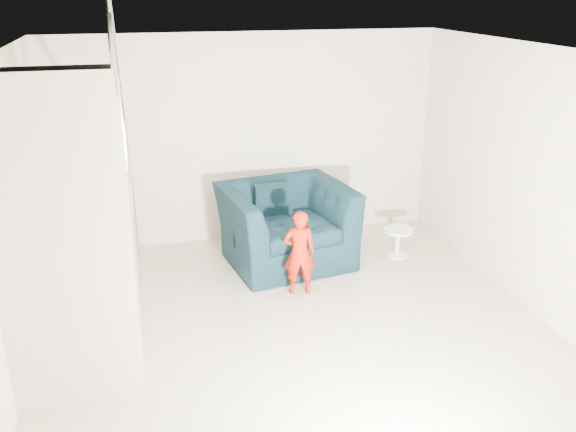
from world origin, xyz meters
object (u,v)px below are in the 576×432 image
object	(u,v)px
toddler	(299,253)
staircase	(78,251)
armchair	(286,225)
side_table	(398,238)

from	to	relation	value
toddler	staircase	bearing A→B (deg)	19.10
armchair	toddler	world-z (taller)	toddler
toddler	staircase	xyz separation A→B (m)	(-2.23, -0.45, 0.46)
armchair	toddler	xyz separation A→B (m)	(-0.06, -0.85, 0.01)
toddler	armchair	bearing A→B (deg)	-86.42
side_table	staircase	world-z (taller)	staircase
toddler	side_table	bearing A→B (deg)	-148.46
side_table	staircase	xyz separation A→B (m)	(-3.69, -1.09, 0.70)
toddler	side_table	distance (m)	1.61
armchair	staircase	distance (m)	2.67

